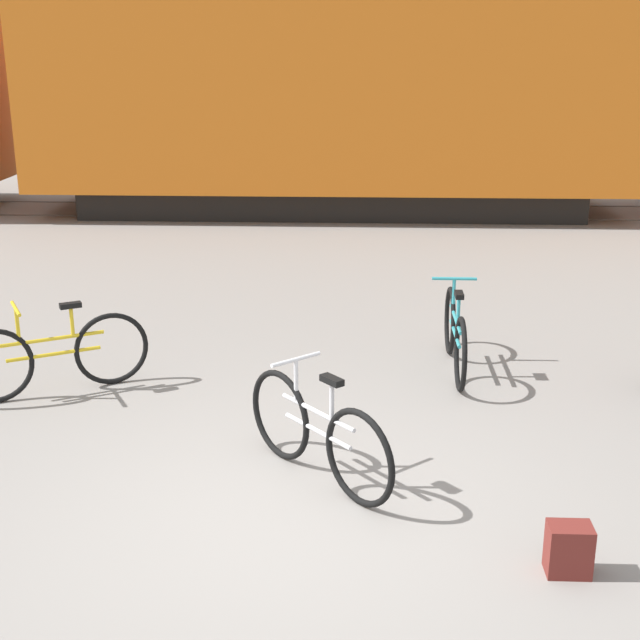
{
  "coord_description": "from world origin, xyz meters",
  "views": [
    {
      "loc": [
        0.51,
        -5.6,
        3.29
      ],
      "look_at": [
        0.22,
        1.23,
        1.1
      ],
      "focal_mm": 50.0,
      "sensor_mm": 36.0,
      "label": 1
    }
  ],
  "objects_px": {
    "backpack": "(569,549)",
    "freight_train": "(332,60)",
    "bicycle_teal": "(455,334)",
    "bicycle_silver": "(317,433)",
    "bicycle_yellow": "(54,355)"
  },
  "relations": [
    {
      "from": "bicycle_silver",
      "to": "bicycle_yellow",
      "type": "relative_size",
      "value": 0.82
    },
    {
      "from": "freight_train",
      "to": "bicycle_teal",
      "type": "relative_size",
      "value": 19.75
    },
    {
      "from": "bicycle_yellow",
      "to": "bicycle_teal",
      "type": "bearing_deg",
      "value": 11.39
    },
    {
      "from": "freight_train",
      "to": "bicycle_silver",
      "type": "xyz_separation_m",
      "value": [
        0.22,
        -11.12,
        -2.46
      ]
    },
    {
      "from": "freight_train",
      "to": "bicycle_yellow",
      "type": "bearing_deg",
      "value": -103.97
    },
    {
      "from": "bicycle_silver",
      "to": "bicycle_yellow",
      "type": "distance_m",
      "value": 3.06
    },
    {
      "from": "bicycle_teal",
      "to": "backpack",
      "type": "relative_size",
      "value": 5.29
    },
    {
      "from": "bicycle_teal",
      "to": "backpack",
      "type": "bearing_deg",
      "value": -84.28
    },
    {
      "from": "bicycle_silver",
      "to": "backpack",
      "type": "xyz_separation_m",
      "value": [
        1.66,
        -1.2,
        -0.22
      ]
    },
    {
      "from": "freight_train",
      "to": "bicycle_silver",
      "type": "distance_m",
      "value": 11.39
    },
    {
      "from": "freight_train",
      "to": "bicycle_silver",
      "type": "height_order",
      "value": "freight_train"
    },
    {
      "from": "freight_train",
      "to": "bicycle_silver",
      "type": "bearing_deg",
      "value": -88.84
    },
    {
      "from": "backpack",
      "to": "freight_train",
      "type": "bearing_deg",
      "value": 98.68
    },
    {
      "from": "freight_train",
      "to": "bicycle_teal",
      "type": "bearing_deg",
      "value": -80.11
    },
    {
      "from": "bicycle_silver",
      "to": "bicycle_yellow",
      "type": "height_order",
      "value": "bicycle_silver"
    }
  ]
}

